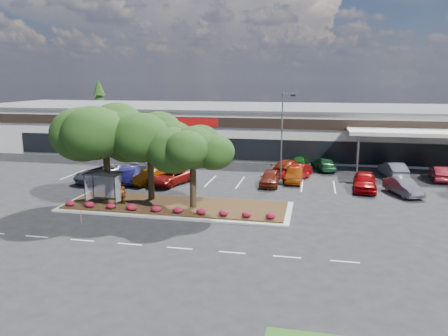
% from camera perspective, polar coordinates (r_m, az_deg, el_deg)
% --- Properties ---
extents(ground, '(160.00, 160.00, 0.00)m').
position_cam_1_polar(ground, '(30.55, -4.99, -7.53)').
color(ground, black).
rests_on(ground, ground).
extents(retail_store, '(80.40, 25.20, 6.25)m').
position_cam_1_polar(retail_store, '(62.46, 4.01, 5.27)').
color(retail_store, silver).
rests_on(retail_store, ground).
extents(landscape_island, '(18.00, 6.00, 0.26)m').
position_cam_1_polar(landscape_island, '(34.72, -6.27, -4.98)').
color(landscape_island, '#A9A9A4').
rests_on(landscape_island, ground).
extents(lane_markings, '(33.12, 20.06, 0.01)m').
position_cam_1_polar(lane_markings, '(40.25, -0.92, -2.77)').
color(lane_markings, silver).
rests_on(lane_markings, ground).
extents(shrub_row, '(17.00, 0.80, 0.50)m').
position_cam_1_polar(shrub_row, '(32.71, -7.42, -5.35)').
color(shrub_row, maroon).
rests_on(shrub_row, landscape_island).
extents(bus_shelter, '(2.75, 1.55, 2.59)m').
position_cam_1_polar(bus_shelter, '(35.31, -15.40, -1.40)').
color(bus_shelter, black).
rests_on(bus_shelter, landscape_island).
extents(island_tree_west, '(7.20, 7.20, 7.89)m').
position_cam_1_polar(island_tree_west, '(36.54, -15.16, 2.08)').
color(island_tree_west, '#1A3810').
rests_on(island_tree_west, landscape_island).
extents(island_tree_mid, '(6.60, 6.60, 7.32)m').
position_cam_1_polar(island_tree_mid, '(35.79, -9.62, 1.67)').
color(island_tree_mid, '#1A3810').
rests_on(island_tree_mid, landscape_island).
extents(island_tree_east, '(5.80, 5.80, 6.50)m').
position_cam_1_polar(island_tree_east, '(33.20, -4.09, 0.31)').
color(island_tree_east, '#1A3810').
rests_on(island_tree_east, landscape_island).
extents(conifer_north_west, '(4.40, 4.40, 10.00)m').
position_cam_1_polar(conifer_north_west, '(83.20, -15.92, 7.70)').
color(conifer_north_west, '#1A3810').
rests_on(conifer_north_west, ground).
extents(person_waiting, '(0.74, 0.58, 1.78)m').
position_cam_1_polar(person_waiting, '(35.36, -13.09, -3.19)').
color(person_waiting, '#594C47').
rests_on(person_waiting, landscape_island).
extents(light_pole, '(1.43, 0.66, 8.70)m').
position_cam_1_polar(light_pole, '(41.97, 7.67, 3.04)').
color(light_pole, '#A9A9A4').
rests_on(light_pole, ground).
extents(survey_stake, '(0.07, 0.14, 0.94)m').
position_cam_1_polar(survey_stake, '(32.33, -18.17, -5.86)').
color(survey_stake, '#9C7A51').
rests_on(survey_stake, ground).
extents(car_0, '(4.26, 6.35, 1.62)m').
position_cam_1_polar(car_0, '(45.10, -15.78, -0.60)').
color(car_0, slate).
rests_on(car_0, ground).
extents(car_1, '(2.90, 4.37, 1.36)m').
position_cam_1_polar(car_1, '(42.76, -9.70, -1.15)').
color(car_1, '#7A3B05').
rests_on(car_1, ground).
extents(car_2, '(2.55, 4.84, 1.52)m').
position_cam_1_polar(car_2, '(43.79, -12.42, -0.86)').
color(car_2, navy).
rests_on(car_2, ground).
extents(car_3, '(3.92, 5.54, 1.40)m').
position_cam_1_polar(car_3, '(42.23, -6.96, -1.20)').
color(car_3, maroon).
rests_on(car_3, ground).
extents(car_4, '(1.88, 4.41, 1.49)m').
position_cam_1_polar(car_4, '(41.74, 6.08, -1.28)').
color(car_4, maroon).
rests_on(car_4, ground).
extents(car_5, '(3.19, 4.88, 1.52)m').
position_cam_1_polar(car_5, '(44.38, 9.40, -0.57)').
color(car_5, '#840606').
rests_on(car_5, ground).
extents(car_6, '(1.73, 4.40, 1.43)m').
position_cam_1_polar(car_6, '(43.36, 9.23, -0.92)').
color(car_6, '#712604').
rests_on(car_6, ground).
extents(car_7, '(2.42, 5.16, 1.71)m').
position_cam_1_polar(car_7, '(41.63, 17.91, -1.66)').
color(car_7, '#950406').
rests_on(car_7, ground).
extents(car_8, '(3.05, 4.67, 1.45)m').
position_cam_1_polar(car_8, '(41.25, 22.37, -2.27)').
color(car_8, '#4F4E55').
rests_on(car_8, ground).
extents(car_9, '(3.32, 4.87, 1.52)m').
position_cam_1_polar(car_9, '(54.09, -8.41, 1.63)').
color(car_9, '#5D5C63').
rests_on(car_9, ground).
extents(car_10, '(3.55, 5.74, 1.48)m').
position_cam_1_polar(car_10, '(50.68, -10.33, 0.88)').
color(car_10, slate).
rests_on(car_10, ground).
extents(car_11, '(2.29, 4.61, 1.45)m').
position_cam_1_polar(car_11, '(48.35, -5.70, 0.48)').
color(car_11, navy).
rests_on(car_11, ground).
extents(car_12, '(1.68, 4.00, 1.35)m').
position_cam_1_polar(car_12, '(51.24, -1.60, 1.11)').
color(car_12, black).
rests_on(car_12, ground).
extents(car_13, '(2.03, 4.21, 1.39)m').
position_cam_1_polar(car_13, '(50.90, 9.92, 0.89)').
color(car_13, '#195618').
rests_on(car_13, ground).
extents(car_14, '(3.52, 6.16, 1.68)m').
position_cam_1_polar(car_14, '(46.30, 8.34, 0.07)').
color(car_14, maroon).
rests_on(car_14, ground).
extents(car_15, '(3.12, 5.13, 1.39)m').
position_cam_1_polar(car_15, '(49.72, 12.87, 0.52)').
color(car_15, '#194C28').
rests_on(car_15, ground).
extents(car_16, '(2.46, 5.04, 1.59)m').
position_cam_1_polar(car_16, '(48.24, 21.22, -0.20)').
color(car_16, slate).
rests_on(car_16, ground).
extents(car_17, '(1.94, 4.65, 1.49)m').
position_cam_1_polar(car_17, '(48.48, 26.41, -0.63)').
color(car_17, maroon).
rests_on(car_17, ground).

